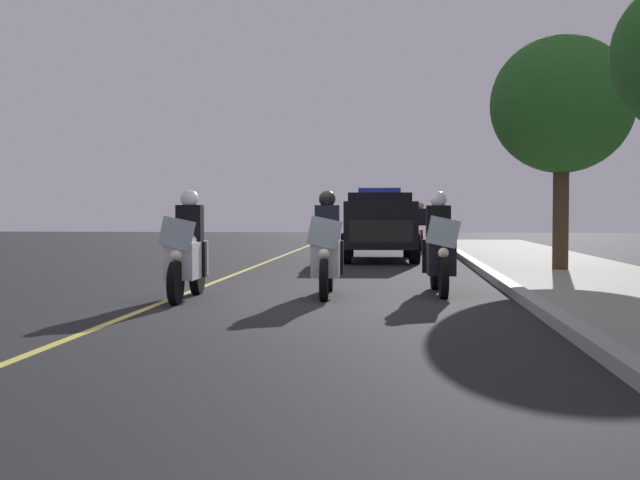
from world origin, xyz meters
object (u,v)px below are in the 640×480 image
(cyclist_background, at_px, (421,228))
(police_suv, at_px, (379,223))
(tree_far_back, at_px, (562,105))
(police_motorcycle_lead_right, at_px, (327,253))
(police_motorcycle_lead_left, at_px, (187,255))
(police_motorcycle_trailing, at_px, (439,252))

(cyclist_background, bearing_deg, police_suv, -18.89)
(tree_far_back, bearing_deg, police_suv, -138.03)
(cyclist_background, relative_size, tree_far_back, 0.34)
(police_motorcycle_lead_right, height_order, police_suv, police_suv)
(police_motorcycle_lead_left, distance_m, police_motorcycle_lead_right, 2.24)
(police_motorcycle_lead_right, xyz_separation_m, tree_far_back, (-5.12, 4.76, 3.02))
(police_motorcycle_trailing, bearing_deg, tree_far_back, 147.61)
(police_suv, relative_size, cyclist_background, 2.82)
(police_motorcycle_lead_left, height_order, police_suv, police_suv)
(police_motorcycle_lead_left, xyz_separation_m, police_suv, (-10.37, 2.79, 0.37))
(police_motorcycle_lead_right, relative_size, cyclist_background, 1.22)
(police_motorcycle_lead_right, distance_m, police_motorcycle_trailing, 1.92)
(police_motorcycle_trailing, distance_m, tree_far_back, 6.22)
(police_suv, relative_size, tree_far_back, 0.96)
(police_motorcycle_lead_right, xyz_separation_m, cyclist_background, (-13.45, 1.95, 0.14))
(police_suv, bearing_deg, police_motorcycle_lead_left, -15.07)
(police_motorcycle_lead_left, xyz_separation_m, police_motorcycle_lead_right, (-0.70, 2.13, 0.00))
(police_suv, height_order, tree_far_back, tree_far_back)
(tree_far_back, bearing_deg, cyclist_background, -161.36)
(police_motorcycle_lead_right, distance_m, tree_far_back, 7.61)
(police_motorcycle_lead_left, bearing_deg, tree_far_back, 130.13)
(police_motorcycle_lead_right, distance_m, police_suv, 9.70)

